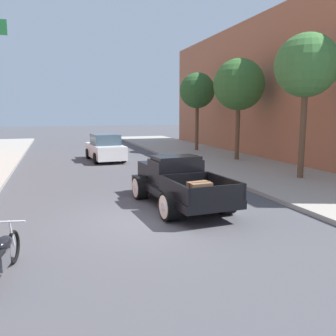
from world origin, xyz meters
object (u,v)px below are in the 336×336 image
at_px(car_background_white, 105,148).
at_px(hotrod_truck_black, 177,181).
at_px(street_tree_second, 239,85).
at_px(street_tree_nearest, 306,66).
at_px(street_tree_third, 197,91).
at_px(motorcycle_parked, 0,257).

bearing_deg(car_background_white, hotrod_truck_black, -86.23).
relative_size(car_background_white, street_tree_second, 0.74).
distance_m(street_tree_nearest, street_tree_second, 6.28).
relative_size(hotrod_truck_black, street_tree_nearest, 0.83).
distance_m(hotrod_truck_black, street_tree_second, 11.43).
bearing_deg(street_tree_third, street_tree_second, -87.00).
height_order(street_tree_nearest, street_tree_third, street_tree_nearest).
bearing_deg(street_tree_nearest, motorcycle_parked, -150.90).
relative_size(motorcycle_parked, street_tree_nearest, 0.34).
bearing_deg(car_background_white, motorcycle_parked, -104.50).
bearing_deg(street_tree_third, street_tree_nearest, -90.02).
relative_size(hotrod_truck_black, street_tree_second, 0.85).
bearing_deg(motorcycle_parked, street_tree_nearest, 29.10).
height_order(motorcycle_parked, street_tree_third, street_tree_third).
bearing_deg(street_tree_second, hotrod_truck_black, -128.86).
height_order(car_background_white, street_tree_third, street_tree_third).
distance_m(hotrod_truck_black, motorcycle_parked, 6.29).
bearing_deg(motorcycle_parked, street_tree_third, 58.33).
height_order(car_background_white, street_tree_second, street_tree_second).
distance_m(hotrod_truck_black, street_tree_nearest, 7.95).
bearing_deg(street_tree_second, street_tree_third, 93.00).
relative_size(hotrod_truck_black, motorcycle_parked, 2.40).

